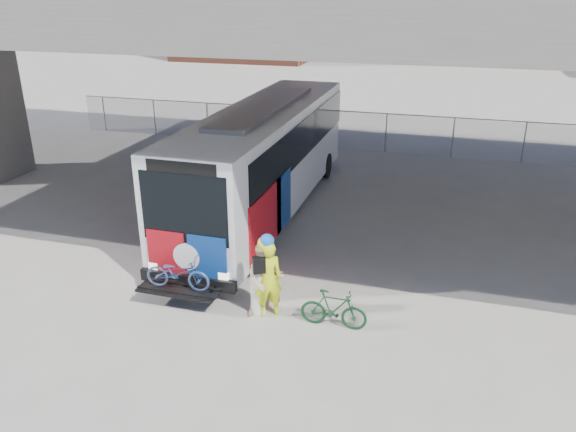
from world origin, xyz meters
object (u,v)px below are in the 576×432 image
at_px(bollard, 258,287).
at_px(cyclist_tan, 265,279).
at_px(bike_parked, 334,309).
at_px(cyclist_hivis, 268,277).
at_px(bus, 265,152).

relative_size(bollard, cyclist_tan, 0.64).
xyz_separation_m(cyclist_tan, bike_parked, (1.66, -0.07, -0.49)).
bearing_deg(cyclist_hivis, cyclist_tan, -31.79).
distance_m(bollard, cyclist_tan, 0.32).
bearing_deg(bus, bike_parked, -59.56).
xyz_separation_m(bollard, cyclist_hivis, (0.25, 0.00, 0.32)).
height_order(bus, bollard, bus).
relative_size(cyclist_hivis, bike_parked, 1.36).
distance_m(bollard, bike_parked, 1.86).
height_order(bollard, bike_parked, bollard).
xyz_separation_m(cyclist_hivis, cyclist_tan, (-0.06, -0.00, -0.06)).
bearing_deg(cyclist_hivis, bike_parked, 143.22).
bearing_deg(bike_parked, bus, 30.08).
distance_m(cyclist_tan, bike_parked, 1.73).
height_order(cyclist_tan, bike_parked, cyclist_tan).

